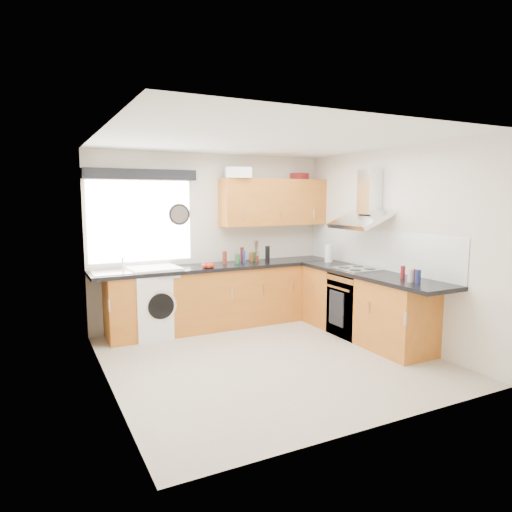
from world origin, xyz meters
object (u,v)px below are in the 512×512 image
extractor_hood (365,205)px  upper_cabinets (274,202)px  oven (356,304)px  washing_machine (155,301)px

extractor_hood → upper_cabinets: upper_cabinets is taller
oven → extractor_hood: (0.10, -0.00, 1.34)m
extractor_hood → oven: bearing=180.0°
extractor_hood → washing_machine: (-2.56, 1.22, -1.30)m
oven → extractor_hood: size_ratio=1.09×
extractor_hood → washing_machine: bearing=154.5°
oven → washing_machine: (-2.46, 1.22, 0.05)m
extractor_hood → washing_machine: extractor_hood is taller
oven → extractor_hood: 1.35m
oven → extractor_hood: bearing=-0.0°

